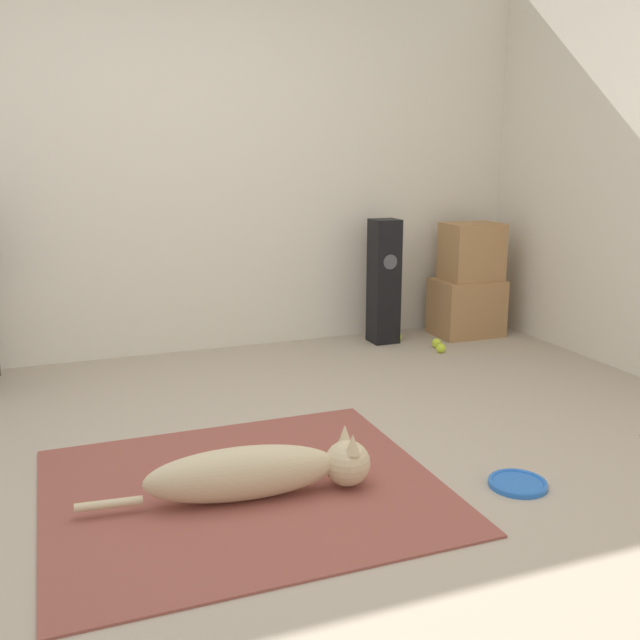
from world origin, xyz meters
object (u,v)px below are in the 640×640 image
cardboard_box_lower (466,307)px  tennis_ball_near_speaker (436,343)px  floor_speaker (384,282)px  tennis_ball_loose_on_carpet (397,337)px  cardboard_box_upper (472,251)px  tennis_ball_by_boxes (441,348)px  dog (262,471)px  frisbee (518,483)px

cardboard_box_lower → tennis_ball_near_speaker: size_ratio=7.26×
floor_speaker → tennis_ball_loose_on_carpet: floor_speaker is taller
cardboard_box_upper → floor_speaker: 0.71m
cardboard_box_lower → tennis_ball_near_speaker: (-0.39, -0.25, -0.17)m
cardboard_box_lower → cardboard_box_upper: (0.02, -0.01, 0.41)m
cardboard_box_upper → floor_speaker: (-0.68, 0.04, -0.18)m
cardboard_box_upper → tennis_ball_loose_on_carpet: cardboard_box_upper is taller
tennis_ball_by_boxes → tennis_ball_loose_on_carpet: size_ratio=1.00×
dog → cardboard_box_lower: cardboard_box_lower is taller
floor_speaker → tennis_ball_near_speaker: bearing=-45.2°
cardboard_box_lower → tennis_ball_by_boxes: bearing=-139.0°
cardboard_box_lower → frisbee: bearing=-117.3°
floor_speaker → tennis_ball_by_boxes: floor_speaker is taller
tennis_ball_loose_on_carpet → cardboard_box_lower: bearing=0.2°
cardboard_box_lower → tennis_ball_loose_on_carpet: (-0.57, -0.00, -0.17)m
frisbee → tennis_ball_by_boxes: 1.98m
floor_speaker → tennis_ball_by_boxes: bearing=-59.3°
dog → tennis_ball_near_speaker: bearing=43.9°
tennis_ball_loose_on_carpet → floor_speaker: bearing=159.8°
tennis_ball_near_speaker → tennis_ball_loose_on_carpet: same height
dog → frisbee: size_ratio=4.77×
dog → cardboard_box_upper: (2.17, 1.93, 0.51)m
frisbee → tennis_ball_near_speaker: 2.10m
dog → tennis_ball_loose_on_carpet: size_ratio=17.26×
dog → tennis_ball_near_speaker: dog is taller
floor_speaker → tennis_ball_near_speaker: (0.28, -0.28, -0.40)m
tennis_ball_by_boxes → tennis_ball_near_speaker: (0.04, 0.12, 0.00)m
dog → tennis_ball_near_speaker: (1.76, 1.69, -0.08)m
cardboard_box_upper → tennis_ball_near_speaker: bearing=-149.4°
cardboard_box_lower → floor_speaker: 0.70m
cardboard_box_lower → tennis_ball_by_boxes: (-0.43, -0.37, -0.17)m
tennis_ball_loose_on_carpet → cardboard_box_upper: bearing=-0.3°
frisbee → cardboard_box_upper: size_ratio=0.58×
dog → tennis_ball_by_boxes: 2.33m
dog → floor_speaker: 2.49m
tennis_ball_by_boxes → tennis_ball_near_speaker: size_ratio=1.00×
tennis_ball_loose_on_carpet → tennis_ball_near_speaker: bearing=-53.6°
dog → cardboard_box_upper: 2.95m
floor_speaker → tennis_ball_loose_on_carpet: bearing=-20.2°
frisbee → cardboard_box_lower: cardboard_box_lower is taller
tennis_ball_near_speaker → cardboard_box_lower: bearing=32.4°
cardboard_box_upper → tennis_ball_by_boxes: (-0.44, -0.36, -0.59)m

